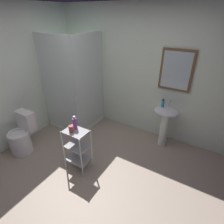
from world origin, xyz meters
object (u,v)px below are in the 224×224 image
object	(u,v)px
shower_stall	(76,107)
pedestal_sink	(166,119)
toilet	(22,137)
storage_cart	(77,147)
rinse_cup	(71,129)
conditioner_bottle_purple	(75,123)
hand_soap_bottle	(163,103)

from	to	relation	value
shower_stall	pedestal_sink	bearing A→B (deg)	8.87
pedestal_sink	toilet	distance (m)	2.67
pedestal_sink	storage_cart	xyz separation A→B (m)	(-1.00, -1.32, -0.14)
shower_stall	rinse_cup	world-z (taller)	shower_stall
toilet	conditioner_bottle_purple	distance (m)	1.27
shower_stall	storage_cart	size ratio (longest dim) A/B	2.70
pedestal_sink	hand_soap_bottle	distance (m)	0.31
pedestal_sink	hand_soap_bottle	bearing A→B (deg)	173.06
storage_cart	rinse_cup	xyz separation A→B (m)	(-0.04, -0.05, 0.36)
hand_soap_bottle	conditioner_bottle_purple	world-z (taller)	hand_soap_bottle
toilet	conditioner_bottle_purple	world-z (taller)	conditioner_bottle_purple
toilet	conditioner_bottle_purple	bearing A→B (deg)	12.48
hand_soap_bottle	rinse_cup	size ratio (longest dim) A/B	1.41
conditioner_bottle_purple	toilet	bearing A→B (deg)	-167.52
shower_stall	pedestal_sink	size ratio (longest dim) A/B	2.47
shower_stall	rinse_cup	bearing A→B (deg)	-50.89
rinse_cup	hand_soap_bottle	bearing A→B (deg)	55.76
storage_cart	hand_soap_bottle	distance (m)	1.67
conditioner_bottle_purple	rinse_cup	xyz separation A→B (m)	(0.01, -0.10, -0.04)
shower_stall	hand_soap_bottle	distance (m)	1.88
hand_soap_bottle	conditioner_bottle_purple	distance (m)	1.60
toilet	hand_soap_bottle	world-z (taller)	hand_soap_bottle
shower_stall	pedestal_sink	distance (m)	1.94
storage_cart	shower_stall	bearing A→B (deg)	131.62
toilet	storage_cart	distance (m)	1.20
shower_stall	pedestal_sink	world-z (taller)	shower_stall
storage_cart	rinse_cup	distance (m)	0.36
pedestal_sink	conditioner_bottle_purple	xyz separation A→B (m)	(-1.05, -1.27, 0.26)
pedestal_sink	conditioner_bottle_purple	size ratio (longest dim) A/B	3.70
hand_soap_bottle	storage_cart	bearing A→B (deg)	-124.08
storage_cart	hand_soap_bottle	xyz separation A→B (m)	(0.90, 1.33, 0.44)
storage_cart	conditioner_bottle_purple	bearing A→B (deg)	132.24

